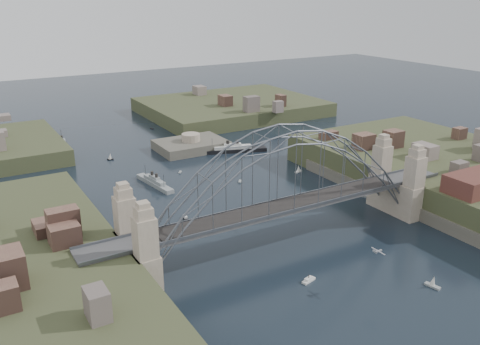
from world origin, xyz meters
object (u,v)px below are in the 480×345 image
object	(u,v)px
fort_island	(191,151)
ocean_liner	(233,150)
naval_cruiser_near	(155,183)
naval_cruiser_far	(63,146)
bridge	(286,187)

from	to	relation	value
fort_island	ocean_liner	distance (m)	14.06
naval_cruiser_near	naval_cruiser_far	distance (m)	49.25
naval_cruiser_near	naval_cruiser_far	bearing A→B (deg)	106.03
bridge	ocean_liner	bearing A→B (deg)	69.76
naval_cruiser_far	fort_island	bearing A→B (deg)	-31.67
naval_cruiser_near	bridge	bearing A→B (deg)	-76.68
fort_island	naval_cruiser_near	bearing A→B (deg)	-132.24
fort_island	naval_cruiser_far	distance (m)	42.63
fort_island	naval_cruiser_near	distance (m)	33.74
ocean_liner	bridge	bearing A→B (deg)	-110.24
bridge	naval_cruiser_far	bearing A→B (deg)	104.72
naval_cruiser_far	ocean_liner	size ratio (longest dim) A/B	0.78
bridge	naval_cruiser_near	size ratio (longest dim) A/B	5.07
fort_island	naval_cruiser_near	size ratio (longest dim) A/B	1.33
naval_cruiser_near	naval_cruiser_far	world-z (taller)	naval_cruiser_far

